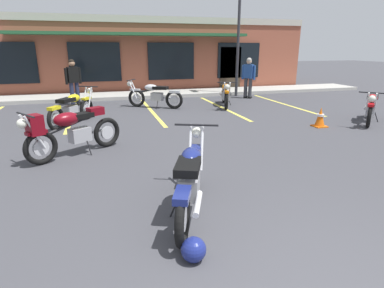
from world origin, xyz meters
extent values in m
plane|color=#3D3D42|center=(0.00, 4.12, 0.00)|extent=(80.00, 80.00, 0.00)
cube|color=#A8A59E|center=(0.00, 12.84, 0.07)|extent=(22.00, 1.80, 0.14)
cube|color=brown|center=(0.00, 16.75, 1.72)|extent=(17.32, 5.78, 3.44)
cube|color=#B2AD9E|center=(0.00, 13.83, 3.29)|extent=(17.32, 0.06, 0.30)
cube|color=black|center=(-5.20, 13.82, 1.45)|extent=(2.22, 0.06, 1.70)
cube|color=black|center=(-1.73, 13.82, 1.45)|extent=(2.22, 0.06, 1.70)
cube|color=black|center=(1.73, 13.82, 1.45)|extent=(2.22, 0.06, 1.70)
cube|color=black|center=(5.20, 13.82, 1.45)|extent=(2.22, 0.06, 1.70)
cube|color=#33281E|center=(4.76, 13.82, 1.05)|extent=(1.10, 0.06, 2.10)
cube|color=#235933|center=(0.00, 13.41, 2.64)|extent=(10.39, 0.90, 0.12)
cube|color=#DBCC4C|center=(-2.55, 9.24, 0.00)|extent=(0.12, 4.80, 0.01)
cube|color=#DBCC4C|center=(0.00, 9.24, 0.00)|extent=(0.12, 4.80, 0.01)
cube|color=#DBCC4C|center=(2.55, 9.24, 0.00)|extent=(0.12, 4.80, 0.01)
cube|color=#DBCC4C|center=(5.10, 9.24, 0.00)|extent=(0.12, 4.80, 0.01)
torus|color=black|center=(-0.90, 1.60, 0.32)|extent=(0.33, 0.63, 0.64)
cylinder|color=#B7B7BC|center=(-0.90, 1.60, 0.32)|extent=(0.16, 0.29, 0.29)
torus|color=black|center=(-0.35, 2.93, 0.32)|extent=(0.33, 0.63, 0.64)
cylinder|color=#B7B7BC|center=(-0.35, 2.93, 0.32)|extent=(0.16, 0.29, 0.29)
cylinder|color=silver|center=(-0.40, 3.06, 0.64)|extent=(0.16, 0.32, 0.66)
cylinder|color=silver|center=(-0.23, 2.99, 0.64)|extent=(0.16, 0.32, 0.66)
cylinder|color=black|center=(-0.29, 3.10, 0.96)|extent=(0.62, 0.28, 0.03)
sphere|color=silver|center=(-0.26, 3.17, 0.82)|extent=(0.22, 0.22, 0.17)
cube|color=navy|center=(-0.34, 2.97, 0.62)|extent=(0.27, 0.39, 0.06)
cube|color=#9E9EA3|center=(-0.66, 2.19, 0.40)|extent=(0.37, 0.46, 0.28)
cylinder|color=silver|center=(-0.67, 1.80, 0.36)|extent=(0.27, 0.54, 0.07)
cylinder|color=black|center=(-0.58, 2.38, 0.64)|extent=(0.41, 0.90, 0.26)
ellipsoid|color=navy|center=(-0.57, 2.39, 0.72)|extent=(0.42, 0.54, 0.22)
cube|color=black|center=(-0.71, 2.06, 0.72)|extent=(0.46, 0.59, 0.10)
cube|color=navy|center=(-0.90, 1.58, 0.60)|extent=(0.28, 0.39, 0.08)
cylinder|color=black|center=(-0.85, 2.19, 0.14)|extent=(0.13, 0.07, 0.29)
torus|color=black|center=(0.84, 9.46, 0.32)|extent=(0.59, 0.43, 0.64)
cylinder|color=#B7B7BC|center=(0.84, 9.46, 0.32)|extent=(0.28, 0.21, 0.29)
torus|color=black|center=(-0.38, 10.23, 0.32)|extent=(0.59, 0.43, 0.64)
cylinder|color=#B7B7BC|center=(-0.38, 10.23, 0.32)|extent=(0.28, 0.21, 0.29)
cylinder|color=silver|center=(-0.51, 10.21, 0.64)|extent=(0.30, 0.21, 0.66)
cylinder|color=silver|center=(-0.41, 10.36, 0.64)|extent=(0.30, 0.21, 0.66)
cylinder|color=black|center=(-0.53, 10.33, 0.96)|extent=(0.38, 0.57, 0.03)
sphere|color=silver|center=(-0.60, 10.37, 0.82)|extent=(0.23, 0.23, 0.17)
cube|color=silver|center=(-0.41, 10.25, 0.62)|extent=(0.38, 0.31, 0.06)
cube|color=#9E9EA3|center=(0.30, 9.80, 0.40)|extent=(0.47, 0.42, 0.28)
cylinder|color=silver|center=(0.68, 9.72, 0.36)|extent=(0.50, 0.35, 0.07)
cylinder|color=black|center=(0.13, 9.91, 0.64)|extent=(0.83, 0.56, 0.26)
ellipsoid|color=silver|center=(0.11, 9.92, 0.72)|extent=(0.54, 0.48, 0.22)
cube|color=black|center=(0.41, 9.73, 0.72)|extent=(0.59, 0.52, 0.10)
cube|color=silver|center=(0.85, 9.45, 0.60)|extent=(0.39, 0.33, 0.08)
cylinder|color=black|center=(0.26, 9.61, 0.14)|extent=(0.09, 0.13, 0.29)
torus|color=black|center=(-1.57, 5.53, 0.32)|extent=(0.59, 0.44, 0.64)
cylinder|color=#B7B7BC|center=(-1.57, 5.53, 0.32)|extent=(0.27, 0.21, 0.29)
torus|color=black|center=(-2.76, 4.73, 0.32)|extent=(0.59, 0.44, 0.64)
cylinder|color=#B7B7BC|center=(-2.76, 4.73, 0.32)|extent=(0.27, 0.21, 0.29)
cylinder|color=silver|center=(-2.79, 4.60, 0.64)|extent=(0.29, 0.22, 0.66)
cylinder|color=silver|center=(-2.89, 4.75, 0.64)|extent=(0.29, 0.22, 0.66)
cylinder|color=black|center=(-2.91, 4.63, 0.96)|extent=(0.39, 0.57, 0.03)
sphere|color=silver|center=(-2.98, 4.59, 0.82)|extent=(0.24, 0.24, 0.17)
cube|color=maroon|center=(-2.79, 4.71, 0.62)|extent=(0.38, 0.32, 0.06)
cube|color=#9E9EA3|center=(-2.10, 5.18, 0.40)|extent=(0.47, 0.42, 0.28)
cylinder|color=silver|center=(-1.87, 5.50, 0.36)|extent=(0.50, 0.36, 0.07)
cylinder|color=black|center=(-2.26, 5.06, 0.64)|extent=(0.82, 0.57, 0.26)
ellipsoid|color=maroon|center=(-2.30, 5.04, 0.76)|extent=(0.60, 0.54, 0.26)
cube|color=maroon|center=(-2.80, 4.70, 0.76)|extent=(0.36, 0.37, 0.36)
cube|color=black|center=(-2.01, 5.23, 0.78)|extent=(0.47, 0.42, 0.10)
cube|color=maroon|center=(-1.76, 5.40, 0.82)|extent=(0.38, 0.34, 0.16)
cylinder|color=black|center=(-1.94, 5.07, 0.14)|extent=(0.09, 0.13, 0.29)
torus|color=black|center=(-2.79, 7.30, 0.32)|extent=(0.41, 0.60, 0.64)
cylinder|color=#B7B7BC|center=(-2.79, 7.30, 0.32)|extent=(0.20, 0.28, 0.29)
torus|color=black|center=(-2.07, 8.55, 0.32)|extent=(0.41, 0.60, 0.64)
cylinder|color=#B7B7BC|center=(-2.07, 8.55, 0.32)|extent=(0.20, 0.28, 0.29)
cylinder|color=silver|center=(-2.09, 8.68, 0.64)|extent=(0.20, 0.30, 0.66)
cylinder|color=silver|center=(-1.94, 8.59, 0.64)|extent=(0.20, 0.30, 0.66)
cylinder|color=black|center=(-1.98, 8.70, 0.96)|extent=(0.59, 0.36, 0.03)
sphere|color=silver|center=(-1.94, 8.77, 0.82)|extent=(0.23, 0.23, 0.17)
cube|color=yellow|center=(-2.05, 8.58, 0.62)|extent=(0.30, 0.38, 0.06)
cube|color=#9E9EA3|center=(-2.47, 7.86, 0.40)|extent=(0.41, 0.47, 0.28)
cylinder|color=silver|center=(-2.53, 7.47, 0.36)|extent=(0.34, 0.51, 0.07)
cylinder|color=black|center=(-2.37, 8.03, 0.64)|extent=(0.52, 0.85, 0.26)
ellipsoid|color=yellow|center=(-2.36, 8.05, 0.72)|extent=(0.47, 0.55, 0.22)
cube|color=black|center=(-2.54, 7.73, 0.72)|extent=(0.50, 0.59, 0.10)
cube|color=yellow|center=(-2.80, 7.28, 0.60)|extent=(0.32, 0.39, 0.08)
cylinder|color=black|center=(-2.66, 7.89, 0.14)|extent=(0.13, 0.09, 0.29)
torus|color=black|center=(2.99, 10.17, 0.32)|extent=(0.30, 0.64, 0.64)
cylinder|color=#B7B7BC|center=(2.99, 10.17, 0.32)|extent=(0.15, 0.29, 0.29)
torus|color=black|center=(2.53, 8.80, 0.32)|extent=(0.30, 0.64, 0.64)
cylinder|color=#B7B7BC|center=(2.53, 8.80, 0.32)|extent=(0.15, 0.29, 0.29)
cylinder|color=silver|center=(2.59, 8.68, 0.64)|extent=(0.14, 0.32, 0.66)
cylinder|color=silver|center=(2.42, 8.74, 0.64)|extent=(0.14, 0.32, 0.66)
cylinder|color=black|center=(2.48, 8.63, 0.96)|extent=(0.64, 0.24, 0.03)
sphere|color=silver|center=(2.45, 8.56, 0.82)|extent=(0.21, 0.21, 0.17)
cube|color=orange|center=(2.52, 8.76, 0.62)|extent=(0.25, 0.39, 0.06)
cube|color=#9E9EA3|center=(2.79, 9.56, 0.40)|extent=(0.35, 0.46, 0.28)
cylinder|color=silver|center=(2.77, 9.96, 0.36)|extent=(0.24, 0.54, 0.07)
cylinder|color=black|center=(2.72, 9.37, 0.64)|extent=(0.35, 0.91, 0.26)
ellipsoid|color=orange|center=(2.72, 9.35, 0.72)|extent=(0.40, 0.54, 0.22)
cube|color=black|center=(2.83, 9.69, 0.72)|extent=(0.43, 0.58, 0.10)
cube|color=orange|center=(2.99, 10.19, 0.60)|extent=(0.27, 0.39, 0.08)
cylinder|color=black|center=(2.98, 9.57, 0.14)|extent=(0.14, 0.07, 0.29)
torus|color=black|center=(6.28, 6.33, 0.32)|extent=(0.53, 0.51, 0.64)
cylinder|color=#B7B7BC|center=(6.28, 6.33, 0.32)|extent=(0.25, 0.24, 0.29)
torus|color=black|center=(5.24, 5.34, 0.32)|extent=(0.53, 0.51, 0.64)
cylinder|color=#B7B7BC|center=(5.24, 5.34, 0.32)|extent=(0.25, 0.24, 0.29)
cylinder|color=silver|center=(5.23, 5.20, 0.64)|extent=(0.27, 0.26, 0.66)
cylinder|color=silver|center=(5.11, 5.33, 0.64)|extent=(0.27, 0.26, 0.66)
cylinder|color=black|center=(5.11, 5.21, 0.96)|extent=(0.48, 0.50, 0.03)
sphere|color=silver|center=(5.05, 5.16, 0.82)|extent=(0.24, 0.24, 0.17)
cube|color=#B70F14|center=(5.21, 5.31, 0.62)|extent=(0.36, 0.35, 0.06)
cube|color=#9E9EA3|center=(5.82, 5.89, 0.40)|extent=(0.45, 0.45, 0.28)
cylinder|color=silver|center=(5.99, 6.25, 0.36)|extent=(0.45, 0.43, 0.07)
cylinder|color=black|center=(5.67, 5.75, 0.64)|extent=(0.72, 0.69, 0.26)
ellipsoid|color=#B70F14|center=(5.66, 5.74, 0.72)|extent=(0.53, 0.52, 0.22)
cube|color=black|center=(5.92, 5.99, 0.72)|extent=(0.57, 0.56, 0.10)
cube|color=#B70F14|center=(6.30, 6.35, 0.60)|extent=(0.37, 0.36, 0.08)
cylinder|color=black|center=(5.99, 5.81, 0.14)|extent=(0.11, 0.11, 0.29)
cube|color=black|center=(-2.43, 11.21, 0.04)|extent=(0.19, 0.26, 0.08)
cube|color=black|center=(-2.61, 11.12, 0.04)|extent=(0.19, 0.26, 0.08)
cylinder|color=#232842|center=(-2.45, 11.24, 0.46)|extent=(0.20, 0.20, 0.80)
cylinder|color=#232842|center=(-2.63, 11.16, 0.46)|extent=(0.20, 0.20, 0.80)
cube|color=black|center=(-2.54, 11.20, 1.12)|extent=(0.44, 0.36, 0.56)
cylinder|color=black|center=(-2.31, 11.30, 1.08)|extent=(0.13, 0.13, 0.58)
cylinder|color=black|center=(-2.76, 11.10, 1.08)|extent=(0.13, 0.13, 0.58)
sphere|color=#A07556|center=(-2.54, 11.20, 1.52)|extent=(0.29, 0.29, 0.22)
sphere|color=black|center=(-2.54, 11.21, 1.57)|extent=(0.28, 0.28, 0.21)
cube|color=black|center=(4.35, 11.07, 0.04)|extent=(0.25, 0.23, 0.08)
cube|color=black|center=(4.49, 10.92, 0.04)|extent=(0.25, 0.23, 0.08)
cylinder|color=#38383D|center=(4.32, 11.04, 0.46)|extent=(0.21, 0.21, 0.80)
cylinder|color=#38383D|center=(4.46, 10.89, 0.46)|extent=(0.21, 0.21, 0.80)
cube|color=#23478C|center=(4.39, 10.97, 1.12)|extent=(0.42, 0.43, 0.56)
cylinder|color=#23478C|center=(4.22, 11.15, 1.08)|extent=(0.14, 0.14, 0.58)
cylinder|color=#23478C|center=(4.56, 10.78, 1.08)|extent=(0.14, 0.14, 0.58)
sphere|color=tan|center=(4.39, 10.97, 1.52)|extent=(0.31, 0.31, 0.22)
sphere|color=gray|center=(4.38, 10.96, 1.57)|extent=(0.30, 0.30, 0.21)
sphere|color=navy|center=(-0.87, 1.29, 0.13)|extent=(0.26, 0.26, 0.26)
cube|color=black|center=(-0.87, 1.39, 0.12)|extent=(0.18, 0.03, 0.09)
cube|color=orange|center=(4.06, 5.79, 0.01)|extent=(0.34, 0.34, 0.03)
cone|color=orange|center=(4.06, 5.79, 0.28)|extent=(0.26, 0.26, 0.50)
cylinder|color=white|center=(4.06, 5.79, 0.32)|extent=(0.19, 0.19, 0.06)
cylinder|color=#2D2D33|center=(4.20, 11.74, 2.69)|extent=(0.12, 0.12, 5.39)
camera|label=1|loc=(-1.64, -1.33, 2.07)|focal=29.62mm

